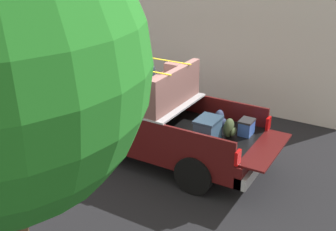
{
  "coord_description": "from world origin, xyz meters",
  "views": [
    {
      "loc": [
        -4.96,
        7.38,
        4.85
      ],
      "look_at": [
        -0.6,
        0.0,
        1.1
      ],
      "focal_mm": 44.89,
      "sensor_mm": 36.0,
      "label": 1
    }
  ],
  "objects": [
    {
      "name": "building_facade",
      "position": [
        0.3,
        -3.83,
        1.75
      ],
      "size": [
        8.14,
        0.36,
        3.5
      ],
      "primitive_type": "cube",
      "color": "silver",
      "rests_on": "ground_plane"
    },
    {
      "name": "trash_can",
      "position": [
        4.47,
        -3.25,
        0.5
      ],
      "size": [
        0.6,
        0.6,
        0.98
      ],
      "color": "#3F4C66",
      "rests_on": "ground_plane"
    },
    {
      "name": "ground_plane",
      "position": [
        0.0,
        0.0,
        0.0
      ],
      "size": [
        40.0,
        40.0,
        0.0
      ],
      "primitive_type": "plane",
      "color": "black"
    },
    {
      "name": "pickup_truck",
      "position": [
        0.36,
        0.0,
        0.96
      ],
      "size": [
        6.05,
        2.06,
        2.23
      ],
      "color": "#470F0F",
      "rests_on": "ground_plane"
    }
  ]
}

